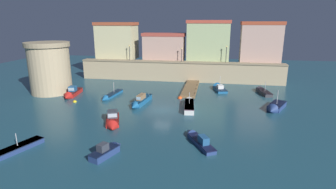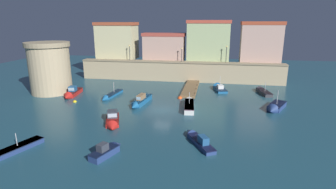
# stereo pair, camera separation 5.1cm
# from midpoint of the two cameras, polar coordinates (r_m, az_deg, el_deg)

# --- Properties ---
(ground_plane) EXTENTS (118.33, 118.33, 0.00)m
(ground_plane) POSITION_cam_midpoint_polar(r_m,az_deg,el_deg) (41.03, -1.34, -3.35)
(ground_plane) COLOR #1E4756
(quay_wall) EXTENTS (44.91, 2.37, 4.41)m
(quay_wall) POSITION_cam_midpoint_polar(r_m,az_deg,el_deg) (60.35, 2.45, 4.94)
(quay_wall) COLOR tan
(quay_wall) RESTS_ON ground
(old_town_backdrop) EXTENTS (42.09, 6.06, 9.06)m
(old_town_backdrop) POSITION_cam_midpoint_polar(r_m,az_deg,el_deg) (62.94, 1.23, 11.03)
(old_town_backdrop) COLOR #C4BD8D
(old_town_backdrop) RESTS_ON ground
(fortress_tower) EXTENTS (7.88, 7.88, 9.39)m
(fortress_tower) POSITION_cam_midpoint_polar(r_m,az_deg,el_deg) (54.66, -23.74, 5.24)
(fortress_tower) COLOR tan
(fortress_tower) RESTS_ON ground
(pier_dock) EXTENTS (2.58, 12.63, 0.70)m
(pier_dock) POSITION_cam_midpoint_polar(r_m,az_deg,el_deg) (53.29, 4.81, 1.31)
(pier_dock) COLOR brown
(pier_dock) RESTS_ON ground
(quay_lamp_0) EXTENTS (0.32, 0.32, 3.40)m
(quay_lamp_0) POSITION_cam_midpoint_polar(r_m,az_deg,el_deg) (62.19, -8.17, 9.26)
(quay_lamp_0) COLOR black
(quay_lamp_0) RESTS_ON quay_wall
(quay_lamp_1) EXTENTS (0.32, 0.32, 3.02)m
(quay_lamp_1) POSITION_cam_midpoint_polar(r_m,az_deg,el_deg) (59.67, 2.88, 8.92)
(quay_lamp_1) COLOR black
(quay_lamp_1) RESTS_ON quay_wall
(quay_lamp_2) EXTENTS (0.32, 0.32, 3.57)m
(quay_lamp_2) POSITION_cam_midpoint_polar(r_m,az_deg,el_deg) (59.26, 12.20, 8.87)
(quay_lamp_2) COLOR black
(quay_lamp_2) RESTS_ON quay_wall
(moored_boat_0) EXTENTS (4.09, 5.81, 3.49)m
(moored_boat_0) POSITION_cam_midpoint_polar(r_m,az_deg,el_deg) (44.14, 21.67, -2.53)
(moored_boat_0) COLOR navy
(moored_boat_0) RESTS_ON ground
(moored_boat_1) EXTENTS (2.14, 7.18, 1.79)m
(moored_boat_1) POSITION_cam_midpoint_polar(r_m,az_deg,el_deg) (43.91, -5.86, -1.41)
(moored_boat_1) COLOR #195689
(moored_boat_1) RESTS_ON ground
(moored_boat_2) EXTENTS (2.59, 6.41, 2.78)m
(moored_boat_2) POSITION_cam_midpoint_polar(r_m,az_deg,el_deg) (53.86, 19.21, 0.74)
(moored_boat_2) COLOR #333338
(moored_boat_2) RESTS_ON ground
(moored_boat_3) EXTENTS (3.48, 6.77, 2.29)m
(moored_boat_3) POSITION_cam_midpoint_polar(r_m,az_deg,el_deg) (32.35, -30.77, -10.41)
(moored_boat_3) COLOR navy
(moored_boat_3) RESTS_ON ground
(moored_boat_4) EXTENTS (1.90, 7.21, 2.67)m
(moored_boat_4) POSITION_cam_midpoint_polar(r_m,az_deg,el_deg) (49.00, -12.13, -0.24)
(moored_boat_4) COLOR #195689
(moored_boat_4) RESTS_ON ground
(moored_boat_5) EXTENTS (2.35, 6.35, 2.06)m
(moored_boat_5) POSITION_cam_midpoint_polar(r_m,az_deg,el_deg) (51.52, -19.70, 0.25)
(moored_boat_5) COLOR red
(moored_boat_5) RESTS_ON ground
(moored_boat_6) EXTENTS (2.05, 7.47, 2.89)m
(moored_boat_6) POSITION_cam_midpoint_polar(r_m,az_deg,el_deg) (42.48, 4.47, -2.10)
(moored_boat_6) COLOR silver
(moored_boat_6) RESTS_ON ground
(moored_boat_7) EXTENTS (4.06, 6.17, 1.58)m
(moored_boat_7) POSITION_cam_midpoint_polar(r_m,az_deg,el_deg) (30.80, 6.28, -9.34)
(moored_boat_7) COLOR navy
(moored_boat_7) RESTS_ON ground
(moored_boat_8) EXTENTS (3.14, 5.93, 3.42)m
(moored_boat_8) POSITION_cam_midpoint_polar(r_m,az_deg,el_deg) (54.26, 10.58, 1.43)
(moored_boat_8) COLOR #195689
(moored_boat_8) RESTS_ON ground
(moored_boat_9) EXTENTS (3.42, 5.87, 1.89)m
(moored_boat_9) POSITION_cam_midpoint_polar(r_m,az_deg,el_deg) (36.33, -11.67, -5.51)
(moored_boat_9) COLOR red
(moored_boat_9) RESTS_ON ground
(moored_boat_10) EXTENTS (2.59, 4.30, 1.68)m
(moored_boat_10) POSITION_cam_midpoint_polar(r_m,az_deg,el_deg) (28.58, -12.65, -11.42)
(moored_boat_10) COLOR navy
(moored_boat_10) RESTS_ON ground
(mooring_buoy_0) EXTENTS (0.80, 0.80, 0.80)m
(mooring_buoy_0) POSITION_cam_midpoint_polar(r_m,az_deg,el_deg) (47.17, 2.49, -0.84)
(mooring_buoy_0) COLOR #EA4C19
(mooring_buoy_0) RESTS_ON ground
(mooring_buoy_1) EXTENTS (0.60, 0.60, 0.60)m
(mooring_buoy_1) POSITION_cam_midpoint_polar(r_m,az_deg,el_deg) (47.72, -19.11, -1.51)
(mooring_buoy_1) COLOR yellow
(mooring_buoy_1) RESTS_ON ground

